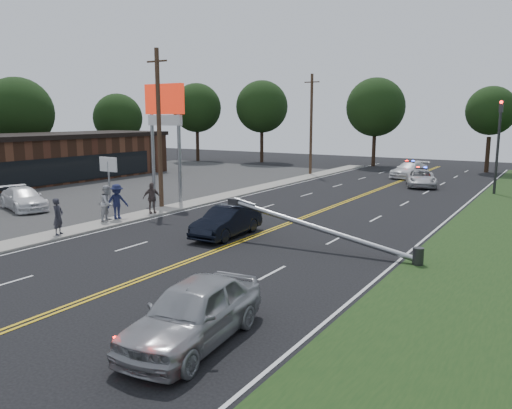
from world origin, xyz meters
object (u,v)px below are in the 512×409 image
Objects in this scene: pylon_sign at (165,114)px; bystander_a at (58,216)px; small_sign at (108,168)px; parked_car at (23,199)px; emergency_a at (421,178)px; crashed_sedan at (227,222)px; waiting_sedan at (193,312)px; emergency_b at (409,170)px; fallen_streetlight at (328,231)px; bystander_b at (108,203)px; bystander_d at (152,198)px; utility_pole_far at (311,124)px; traffic_signal at (499,139)px; utility_pole_mid at (159,129)px; bystander_c at (117,202)px.

bystander_a is at bearing -77.11° from pylon_sign.
small_sign is (-3.50, -2.00, -3.66)m from pylon_sign.
emergency_a is (18.79, 24.25, -0.01)m from parked_car.
crashed_sedan is 11.82m from waiting_sedan.
small_sign is 0.63× the size of waiting_sedan.
small_sign reaches higher than emergency_b.
parked_car is (-20.50, -1.01, -0.22)m from fallen_streetlight.
emergency_a is at bearing 49.42° from small_sign.
parked_car is (-5.81, -7.01, -5.30)m from pylon_sign.
bystander_b is 1.08× the size of bystander_d.
small_sign is 0.62× the size of emergency_a.
bystander_d reaches higher than emergency_b.
crashed_sedan is at bearing -81.61° from emergency_b.
utility_pole_far is 2.03× the size of waiting_sedan.
waiting_sedan reaches higher than parked_car.
traffic_signal is at bearing -13.68° from bystander_d.
utility_pole_mid is (4.80, 0.00, 2.75)m from small_sign.
bystander_d is (1.13, -24.06, -4.04)m from utility_pole_far.
emergency_b is at bearing -31.39° from bystander_b.
crashed_sedan is (9.32, -6.06, -5.26)m from pylon_sign.
utility_pole_far is at bearing -14.18° from bystander_b.
crashed_sedan is at bearing 114.59° from waiting_sedan.
crashed_sedan is 0.90× the size of emergency_a.
emergency_a is (3.66, 23.30, -0.05)m from crashed_sedan.
utility_pole_far is at bearing 90.00° from utility_pole_mid.
emergency_b is at bearing -36.74° from bystander_a.
utility_pole_far is at bearing 167.11° from traffic_signal.
bystander_b is (0.57, -26.95, -3.97)m from utility_pole_far.
bystander_d is at bearing -26.24° from bystander_b.
waiting_sedan is 2.66× the size of bystander_d.
pylon_sign is 2.58× the size of small_sign.
fallen_streetlight is at bearing -1.92° from crashed_sedan.
small_sign is 0.64× the size of parked_car.
utility_pole_mid is 6.37m from bystander_b.
traffic_signal is at bearing 40.39° from pylon_sign.
bystander_a is (8.22, -3.55, 0.33)m from parked_car.
fallen_streetlight is (-4.11, -22.00, -3.29)m from traffic_signal.
fallen_streetlight is at bearing -73.43° from bystander_d.
bystander_d is (-6.90, 2.00, 0.31)m from crashed_sedan.
utility_pole_far is 30.85m from bystander_a.
pylon_sign reaches higher than bystander_b.
fallen_streetlight is at bearing -100.59° from traffic_signal.
bystander_c is at bearing -22.02° from bystander_b.
emergency_a is (16.48, 19.24, -1.64)m from small_sign.
bystander_a is at bearing -82.57° from utility_pole_mid.
small_sign reaches higher than bystander_b.
bystander_d is (-12.26, 1.94, 0.13)m from fallen_streetlight.
pylon_sign is at bearing -139.61° from traffic_signal.
bystander_a reaches higher than emergency_a.
traffic_signal reaches higher than waiting_sedan.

